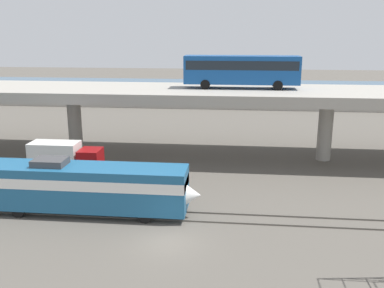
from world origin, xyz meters
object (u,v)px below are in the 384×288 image
Objects in this scene: train_locomotive at (95,186)px; parked_car_1 at (68,88)px; parked_car_0 at (315,92)px; parked_car_3 at (110,89)px; transit_bus_on_overpass at (241,69)px; service_truck_east at (64,157)px.

train_locomotive is 58.48m from parked_car_1.
parked_car_1 is (-48.20, 0.88, -0.00)m from parked_car_0.
parked_car_1 is at bearing 178.39° from parked_car_3.
transit_bus_on_overpass is 50.74m from parked_car_1.
parked_car_0 is 39.55m from parked_car_3.
transit_bus_on_overpass reaches higher than service_truck_east.
train_locomotive is at bearing -74.67° from parked_car_3.
train_locomotive is 55.37m from parked_car_3.
service_truck_east is 53.74m from parked_car_0.
parked_car_1 is 0.99× the size of parked_car_3.
parked_car_3 is at bearing 105.33° from train_locomotive.
transit_bus_on_overpass reaches higher than parked_car_0.
train_locomotive is at bearing 64.73° from parked_car_0.
service_truck_east is at bearing 54.84° from parked_car_0.
parked_car_0 and parked_car_3 have the same top height.
parked_car_0 is at bearing -0.93° from parked_car_3.
parked_car_0 is at bearing 178.95° from parked_car_1.
train_locomotive reaches higher than parked_car_1.
parked_car_0 is (30.95, 43.94, 0.53)m from service_truck_east.
transit_bus_on_overpass is 39.45m from parked_car_0.
train_locomotive is at bearing -55.60° from service_truck_east.
parked_car_3 is (-8.60, 44.58, 0.53)m from service_truck_east.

